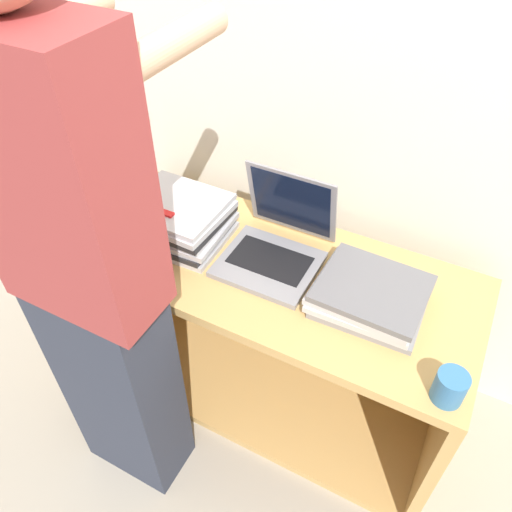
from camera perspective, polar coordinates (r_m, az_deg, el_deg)
ground_plane at (r=2.05m, az=-2.83°, el=-20.37°), size 12.00×12.00×0.00m
wall_back at (r=1.67m, az=8.25°, el=20.35°), size 8.00×0.05×2.40m
cart at (r=1.94m, az=2.18°, el=-7.21°), size 1.39×0.59×0.69m
laptop_open at (r=1.64m, az=2.32°, el=1.42°), size 0.31×0.34×0.28m
laptop_stack_left at (r=1.74m, az=-8.78°, el=4.17°), size 0.33×0.29×0.14m
laptop_stack_right at (r=1.54m, az=12.88°, el=-4.36°), size 0.33×0.28×0.08m
person at (r=1.35m, az=-18.47°, el=-2.65°), size 0.40×0.54×1.80m
mug at (r=1.39m, az=21.27°, el=-13.80°), size 0.08×0.08×0.09m
inventory_tag at (r=1.65m, az=-10.34°, el=4.87°), size 0.06×0.02×0.01m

